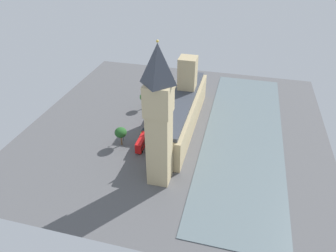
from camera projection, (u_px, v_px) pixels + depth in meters
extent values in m
plane|color=#565659|center=(177.00, 126.00, 142.35)|extent=(132.96, 132.96, 0.00)
cube|color=slate|center=(243.00, 135.00, 135.96)|extent=(33.37, 119.66, 0.25)
cube|color=tan|center=(181.00, 114.00, 138.40)|extent=(12.83, 62.96, 12.85)
cube|color=tan|center=(187.00, 87.00, 143.11)|extent=(7.92, 7.92, 29.14)
cube|color=#383D47|center=(182.00, 100.00, 134.44)|extent=(9.75, 60.44, 1.60)
cone|color=tan|center=(182.00, 73.00, 158.52)|extent=(1.20, 1.20, 1.99)
cone|color=tan|center=(174.00, 89.00, 143.12)|extent=(1.20, 1.20, 2.38)
cone|color=tan|center=(163.00, 108.00, 127.73)|extent=(1.20, 1.20, 2.75)
cone|color=tan|center=(149.00, 132.00, 112.35)|extent=(1.20, 1.20, 3.09)
cube|color=tan|center=(159.00, 149.00, 104.87)|extent=(7.55, 7.55, 27.93)
cube|color=tan|center=(159.00, 99.00, 94.35)|extent=(8.30, 8.30, 10.44)
cylinder|color=silver|center=(145.00, 97.00, 95.24)|extent=(0.25, 5.73, 5.73)
torus|color=black|center=(145.00, 97.00, 95.24)|extent=(0.24, 5.97, 5.97)
cylinder|color=silver|center=(162.00, 93.00, 97.83)|extent=(5.73, 0.25, 5.73)
torus|color=black|center=(162.00, 93.00, 97.83)|extent=(5.97, 0.24, 5.97)
pyramid|color=#383D47|center=(158.00, 64.00, 88.07)|extent=(8.30, 8.30, 12.42)
sphere|color=gold|center=(157.00, 41.00, 84.45)|extent=(0.80, 0.80, 0.80)
cube|color=navy|center=(169.00, 97.00, 164.25)|extent=(2.07, 4.60, 0.75)
cube|color=black|center=(169.00, 96.00, 163.68)|extent=(1.65, 2.61, 0.65)
cylinder|color=black|center=(168.00, 97.00, 165.76)|extent=(0.30, 0.70, 0.68)
cylinder|color=black|center=(171.00, 97.00, 165.52)|extent=(0.30, 0.70, 0.68)
cylinder|color=black|center=(167.00, 99.00, 163.40)|extent=(0.30, 0.70, 0.68)
cylinder|color=black|center=(170.00, 99.00, 163.16)|extent=(0.30, 0.70, 0.68)
cube|color=silver|center=(162.00, 104.00, 157.82)|extent=(1.95, 4.75, 0.75)
cube|color=black|center=(162.00, 103.00, 157.62)|extent=(1.59, 2.68, 0.65)
cylinder|color=black|center=(163.00, 107.00, 156.65)|extent=(0.27, 0.69, 0.68)
cylinder|color=black|center=(160.00, 106.00, 156.94)|extent=(0.27, 0.69, 0.68)
cylinder|color=black|center=(164.00, 104.00, 159.10)|extent=(0.27, 0.69, 0.68)
cylinder|color=black|center=(161.00, 103.00, 159.39)|extent=(0.27, 0.69, 0.68)
cube|color=#B7B7BC|center=(158.00, 111.00, 152.01)|extent=(1.76, 4.59, 0.75)
cube|color=black|center=(158.00, 110.00, 151.81)|extent=(1.46, 2.58, 0.65)
cylinder|color=black|center=(158.00, 113.00, 150.87)|extent=(0.26, 0.68, 0.68)
cylinder|color=black|center=(155.00, 113.00, 151.18)|extent=(0.26, 0.68, 0.68)
cylinder|color=black|center=(160.00, 111.00, 153.25)|extent=(0.26, 0.68, 0.68)
cylinder|color=black|center=(157.00, 110.00, 153.56)|extent=(0.26, 0.68, 0.68)
cube|color=red|center=(154.00, 117.00, 144.05)|extent=(3.09, 10.62, 4.20)
cube|color=black|center=(154.00, 116.00, 144.00)|extent=(3.12, 10.23, 0.70)
cylinder|color=black|center=(154.00, 125.00, 142.00)|extent=(0.41, 1.12, 1.10)
cylinder|color=black|center=(149.00, 124.00, 142.38)|extent=(0.41, 1.12, 1.10)
cylinder|color=black|center=(158.00, 117.00, 148.03)|extent=(0.41, 1.12, 1.10)
cylinder|color=black|center=(153.00, 116.00, 148.40)|extent=(0.41, 1.12, 1.10)
cube|color=gold|center=(144.00, 132.00, 137.02)|extent=(1.90, 4.74, 0.75)
cube|color=black|center=(144.00, 130.00, 136.83)|extent=(1.54, 2.67, 0.65)
cylinder|color=black|center=(144.00, 134.00, 135.87)|extent=(0.28, 0.69, 0.68)
cylinder|color=black|center=(141.00, 134.00, 136.14)|extent=(0.28, 0.69, 0.68)
cylinder|color=black|center=(146.00, 131.00, 138.31)|extent=(0.28, 0.69, 0.68)
cylinder|color=black|center=(143.00, 130.00, 138.58)|extent=(0.28, 0.69, 0.68)
cube|color=red|center=(142.00, 142.00, 127.02)|extent=(2.73, 10.55, 4.20)
cube|color=black|center=(142.00, 142.00, 126.97)|extent=(2.78, 10.15, 0.70)
cylinder|color=black|center=(142.00, 152.00, 124.96)|extent=(0.37, 1.11, 1.10)
cylinder|color=black|center=(137.00, 151.00, 125.40)|extent=(0.37, 1.11, 1.10)
cylinder|color=black|center=(147.00, 142.00, 130.94)|extent=(0.37, 1.11, 1.10)
cylinder|color=black|center=(142.00, 141.00, 131.38)|extent=(0.37, 1.11, 1.10)
cylinder|color=navy|center=(156.00, 132.00, 136.57)|extent=(0.61, 0.61, 1.37)
sphere|color=#8C6647|center=(156.00, 131.00, 136.12)|extent=(0.26, 0.26, 0.26)
cube|color=black|center=(156.00, 133.00, 136.29)|extent=(0.33, 0.22, 0.25)
cylinder|color=gray|center=(172.00, 105.00, 157.52)|extent=(0.60, 0.60, 1.28)
sphere|color=tan|center=(172.00, 104.00, 157.10)|extent=(0.25, 0.25, 0.25)
cube|color=black|center=(172.00, 105.00, 157.29)|extent=(0.29, 0.27, 0.23)
cylinder|color=brown|center=(121.00, 141.00, 128.65)|extent=(0.56, 0.56, 4.51)
ellipsoid|color=#235623|center=(121.00, 132.00, 126.39)|extent=(5.00, 5.00, 4.25)
cylinder|color=brown|center=(145.00, 104.00, 154.72)|extent=(0.56, 0.56, 4.64)
ellipsoid|color=#387533|center=(144.00, 97.00, 152.52)|extent=(4.52, 4.52, 3.84)
cylinder|color=black|center=(123.00, 135.00, 131.06)|extent=(0.18, 0.18, 5.67)
sphere|color=#F2EAC6|center=(122.00, 129.00, 129.35)|extent=(0.56, 0.56, 0.56)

